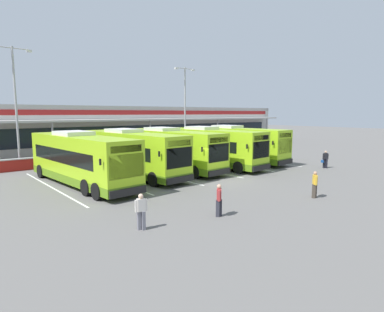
% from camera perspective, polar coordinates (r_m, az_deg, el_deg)
% --- Properties ---
extents(ground_plane, '(200.00, 200.00, 0.00)m').
position_cam_1_polar(ground_plane, '(24.75, 4.96, -4.32)').
color(ground_plane, '#605E5B').
extents(terminal_building, '(70.00, 13.00, 6.00)m').
position_cam_1_polar(terminal_building, '(47.28, -18.77, 4.65)').
color(terminal_building, '#B7B7B2').
rests_on(terminal_building, ground).
extents(red_barrier_wall, '(60.00, 0.40, 1.10)m').
position_cam_1_polar(red_barrier_wall, '(36.24, -11.44, 0.23)').
color(red_barrier_wall, maroon).
rests_on(red_barrier_wall, ground).
extents(coach_bus_leftmost, '(3.55, 12.29, 3.78)m').
position_cam_1_polar(coach_bus_leftmost, '(24.32, -18.97, -0.64)').
color(coach_bus_leftmost, '#9ED11E').
rests_on(coach_bus_leftmost, ground).
extents(coach_bus_left_centre, '(3.55, 12.29, 3.78)m').
position_cam_1_polar(coach_bus_left_centre, '(26.99, -10.71, 0.41)').
color(coach_bus_left_centre, '#9ED11E').
rests_on(coach_bus_left_centre, ground).
extents(coach_bus_centre, '(3.55, 12.29, 3.78)m').
position_cam_1_polar(coach_bus_centre, '(29.33, -4.11, 1.08)').
color(coach_bus_centre, '#9ED11E').
rests_on(coach_bus_centre, ground).
extents(coach_bus_right_centre, '(3.55, 12.29, 3.78)m').
position_cam_1_polar(coach_bus_right_centre, '(31.41, 2.92, 1.52)').
color(coach_bus_right_centre, '#9ED11E').
rests_on(coach_bus_right_centre, ground).
extents(coach_bus_rightmost, '(3.55, 12.29, 3.78)m').
position_cam_1_polar(coach_bus_rightmost, '(34.70, 7.37, 2.04)').
color(coach_bus_rightmost, '#9ED11E').
rests_on(coach_bus_rightmost, ground).
extents(bay_stripe_far_west, '(0.14, 13.00, 0.01)m').
position_cam_1_polar(bay_stripe_far_west, '(24.58, -23.51, -5.00)').
color(bay_stripe_far_west, silver).
rests_on(bay_stripe_far_west, ground).
extents(bay_stripe_west, '(0.14, 13.00, 0.01)m').
position_cam_1_polar(bay_stripe_west, '(26.03, -14.61, -3.94)').
color(bay_stripe_west, silver).
rests_on(bay_stripe_west, ground).
extents(bay_stripe_mid_west, '(0.14, 13.00, 0.01)m').
position_cam_1_polar(bay_stripe_mid_west, '(28.04, -6.83, -2.93)').
color(bay_stripe_mid_west, silver).
rests_on(bay_stripe_mid_west, ground).
extents(bay_stripe_centre, '(0.14, 13.00, 0.01)m').
position_cam_1_polar(bay_stripe_centre, '(30.50, -0.21, -2.03)').
color(bay_stripe_centre, silver).
rests_on(bay_stripe_centre, ground).
extents(bay_stripe_mid_east, '(0.14, 13.00, 0.01)m').
position_cam_1_polar(bay_stripe_mid_east, '(33.31, 5.35, -1.25)').
color(bay_stripe_mid_east, silver).
rests_on(bay_stripe_mid_east, ground).
extents(bay_stripe_east, '(0.14, 13.00, 0.01)m').
position_cam_1_polar(bay_stripe_east, '(36.39, 10.00, -0.58)').
color(bay_stripe_east, silver).
rests_on(bay_stripe_east, ground).
extents(pedestrian_with_handbag, '(0.61, 0.52, 1.62)m').
position_cam_1_polar(pedestrian_with_handbag, '(32.53, 22.33, -0.48)').
color(pedestrian_with_handbag, black).
rests_on(pedestrian_with_handbag, ground).
extents(pedestrian_in_dark_coat, '(0.54, 0.35, 1.62)m').
position_cam_1_polar(pedestrian_in_dark_coat, '(14.49, -8.92, -9.41)').
color(pedestrian_in_dark_coat, slate).
rests_on(pedestrian_in_dark_coat, ground).
extents(pedestrian_child, '(0.45, 0.44, 1.62)m').
position_cam_1_polar(pedestrian_child, '(20.91, 20.73, -4.55)').
color(pedestrian_child, '#4C4238').
rests_on(pedestrian_child, ground).
extents(pedestrian_near_bin, '(0.45, 0.44, 1.62)m').
position_cam_1_polar(pedestrian_near_bin, '(16.18, 4.76, -7.55)').
color(pedestrian_near_bin, '#33333D').
rests_on(pedestrian_near_bin, ground).
extents(lamp_post_west, '(3.24, 0.28, 11.00)m').
position_cam_1_polar(lamp_post_west, '(34.05, -28.55, 8.68)').
color(lamp_post_west, '#9E9EA3').
rests_on(lamp_post_west, ground).
extents(lamp_post_centre, '(3.24, 0.28, 11.00)m').
position_cam_1_polar(lamp_post_centre, '(43.54, -1.24, 9.14)').
color(lamp_post_centre, '#9E9EA3').
rests_on(lamp_post_centre, ground).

